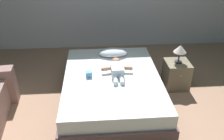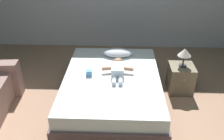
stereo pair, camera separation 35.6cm
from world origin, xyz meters
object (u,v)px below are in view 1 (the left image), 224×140
(toy_block, at_px, (89,74))
(pillow, at_px, (113,52))
(bed, at_px, (112,89))
(baby, at_px, (117,69))
(nightstand, at_px, (176,75))
(lamp, at_px, (180,50))
(toothbrush, at_px, (130,68))

(toy_block, bearing_deg, pillow, 58.25)
(pillow, bearing_deg, toy_block, -121.75)
(bed, relative_size, baby, 3.30)
(bed, bearing_deg, toy_block, 179.43)
(nightstand, xyz_separation_m, lamp, (0.00, 0.00, 0.46))
(toothbrush, bearing_deg, baby, -151.64)
(toothbrush, height_order, nightstand, toothbrush)
(bed, bearing_deg, nightstand, 16.18)
(toy_block, bearing_deg, bed, -0.57)
(baby, distance_m, lamp, 1.06)
(bed, bearing_deg, lamp, 16.19)
(pillow, relative_size, lamp, 1.62)
(bed, height_order, pillow, pillow)
(baby, bearing_deg, nightstand, 12.89)
(pillow, distance_m, toy_block, 0.78)
(nightstand, relative_size, toy_block, 4.78)
(baby, xyz_separation_m, toy_block, (-0.42, -0.08, -0.03))
(baby, relative_size, lamp, 1.99)
(pillow, height_order, toy_block, pillow)
(bed, relative_size, toothbrush, 16.30)
(bed, distance_m, toy_block, 0.44)
(bed, xyz_separation_m, lamp, (1.11, 0.32, 0.47))
(nightstand, bearing_deg, baby, -167.11)
(bed, height_order, toy_block, toy_block)
(pillow, xyz_separation_m, nightstand, (1.04, -0.34, -0.28))
(toothbrush, height_order, lamp, lamp)
(bed, height_order, baby, baby)
(pillow, bearing_deg, nightstand, -18.34)
(toothbrush, bearing_deg, nightstand, 8.16)
(lamp, bearing_deg, toothbrush, -171.83)
(toothbrush, bearing_deg, pillow, 117.08)
(pillow, height_order, toothbrush, pillow)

